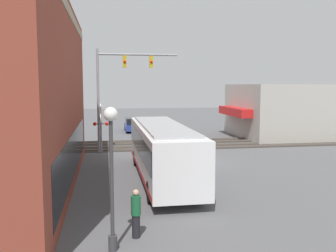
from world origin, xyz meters
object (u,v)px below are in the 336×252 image
streetlamp (111,166)px  parked_car_silver (166,133)px  crossing_signal (101,124)px  pedestrian_near_bus (184,155)px  parked_car_blue (133,125)px  pedestrian_by_lamp (136,213)px  city_bus (162,149)px

streetlamp → parked_car_silver: (23.55, -5.49, -2.03)m
crossing_signal → pedestrian_near_bus: size_ratio=2.14×
streetlamp → parked_car_blue: 30.92m
parked_car_blue → pedestrian_by_lamp: size_ratio=2.77×
parked_car_silver → parked_car_blue: 7.62m
city_bus → crossing_signal: 9.15m
crossing_signal → parked_car_blue: size_ratio=0.81×
city_bus → parked_car_blue: (21.99, -0.00, -0.99)m
streetlamp → pedestrian_by_lamp: bearing=-41.5°
streetlamp → pedestrian_near_bus: size_ratio=2.56×
crossing_signal → pedestrian_near_bus: 8.24m
parked_car_silver → parked_car_blue: parked_car_blue is taller
parked_car_blue → crossing_signal: bearing=165.8°
streetlamp → crossing_signal: bearing=1.7°
city_bus → pedestrian_by_lamp: 8.12m
city_bus → pedestrian_by_lamp: size_ratio=7.02×
city_bus → parked_car_blue: 22.01m
city_bus → streetlamp: bearing=161.6°
streetlamp → pedestrian_by_lamp: 2.23m
crossing_signal → parked_car_silver: size_ratio=0.86×
parked_car_blue → city_bus: bearing=180.0°
crossing_signal → pedestrian_by_lamp: size_ratio=2.25×
streetlamp → pedestrian_near_bus: (10.91, -4.63, -1.82)m
parked_car_blue → pedestrian_near_bus: (-19.80, -1.74, 0.20)m
city_bus → pedestrian_near_bus: bearing=-38.5°
crossing_signal → pedestrian_by_lamp: 16.39m
crossing_signal → pedestrian_near_bus: bearing=-140.6°
streetlamp → parked_car_blue: size_ratio=0.97×
crossing_signal → pedestrian_near_bus: (-6.28, -5.15, -1.38)m
crossing_signal → pedestrian_by_lamp: (-16.28, -1.33, -1.43)m
crossing_signal → parked_car_blue: bearing=-14.2°
parked_car_blue → pedestrian_near_bus: pedestrian_near_bus is taller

